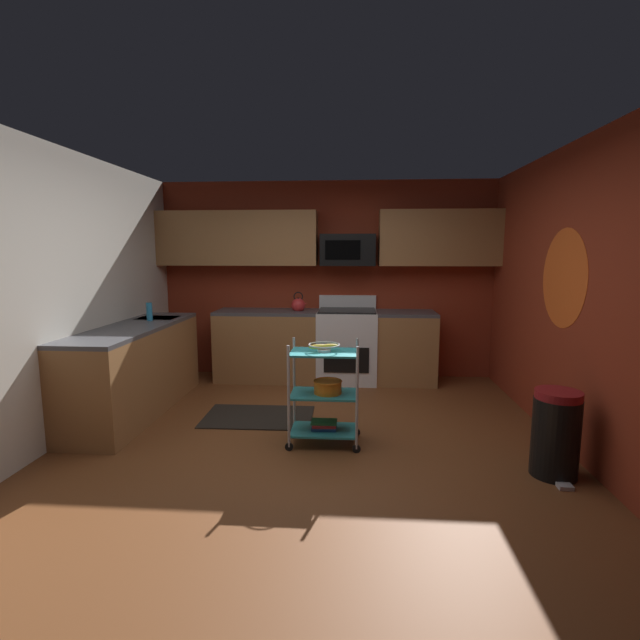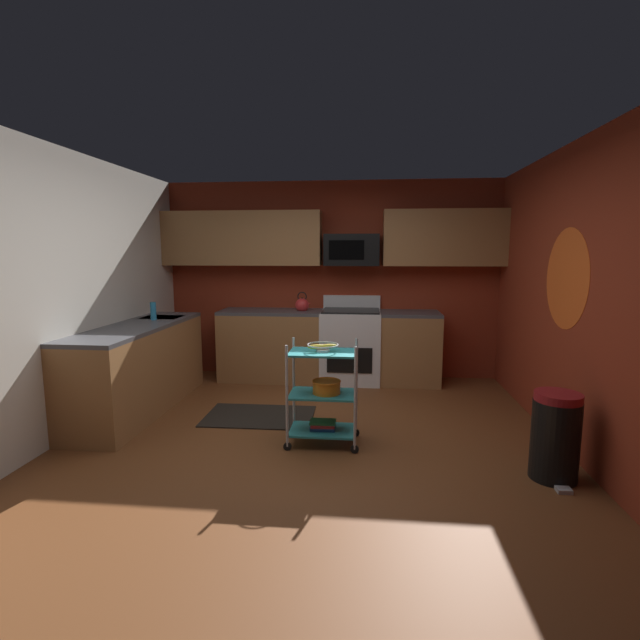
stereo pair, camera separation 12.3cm
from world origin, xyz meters
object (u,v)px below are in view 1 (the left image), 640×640
Objects in this scene: microwave at (348,250)px; fruit_bowl at (324,346)px; rolling_cart at (324,394)px; book_stack at (324,425)px; trash_can at (556,434)px; kettle at (298,305)px; oven_range at (347,345)px; mixing_bowl_large at (328,386)px; dish_soap_bottle at (149,312)px.

microwave reaches higher than fruit_bowl.
fruit_bowl is at bearing -94.32° from microwave.
rolling_cart is (-0.16, -2.15, -1.25)m from microwave.
rolling_cart is 4.05× the size of book_stack.
book_stack is 1.84m from trash_can.
kettle is (-0.47, 2.05, 0.12)m from fruit_bowl.
book_stack is (-0.16, -2.05, -0.31)m from oven_range.
microwave reaches higher than trash_can.
mixing_bowl_large is (0.03, 0.00, 0.07)m from rolling_cart.
fruit_bowl is 1.92m from trash_can.
oven_range is at bearing 24.39° from dish_soap_bottle.
fruit_bowl is at bearing -94.56° from oven_range.
oven_range is 2.45m from dish_soap_bottle.
rolling_cart is at bearing -94.32° from microwave.
mixing_bowl_large is at bearing -93.49° from microwave.
dish_soap_bottle reaches higher than rolling_cart.
book_stack is at bearing -27.74° from dish_soap_bottle.
kettle is 1.84m from dish_soap_bottle.
trash_can is at bearing -58.39° from microwave.
dish_soap_bottle is 4.15m from trash_can.
fruit_bowl is 0.36m from mixing_bowl_large.
kettle is at bearing -170.24° from microwave.
microwave is at bearing 90.26° from oven_range.
microwave reaches higher than book_stack.
oven_range is 4.04× the size of fruit_bowl.
microwave is at bearing 121.61° from trash_can.
dish_soap_bottle is (-2.18, -0.99, 0.54)m from oven_range.
microwave is 3.10× the size of book_stack.
microwave is 0.77× the size of rolling_cart.
fruit_bowl is at bearing 180.00° from mixing_bowl_large.
book_stack is at bearing -94.56° from oven_range.
fruit_bowl reaches higher than book_stack.
microwave is 2.65m from book_stack.
book_stack is at bearing -94.32° from microwave.
dish_soap_bottle reaches higher than trash_can.
microwave is 2.65× the size of kettle.
fruit_bowl is 2.10m from kettle.
trash_can reaches higher than book_stack.
rolling_cart is 3.47× the size of kettle.
oven_range is 2.99m from trash_can.
microwave is 0.95m from kettle.
mixing_bowl_large is at bearing 165.04° from trash_can.
kettle reaches higher than trash_can.
rolling_cart is at bearing -27.74° from dish_soap_bottle.
oven_range reaches higher than trash_can.
oven_range is 0.82m from kettle.
rolling_cart is at bearing -94.56° from oven_range.
trash_can is at bearing -21.93° from dish_soap_bottle.
kettle reaches higher than book_stack.
fruit_bowl is 1.36× the size of dish_soap_bottle.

